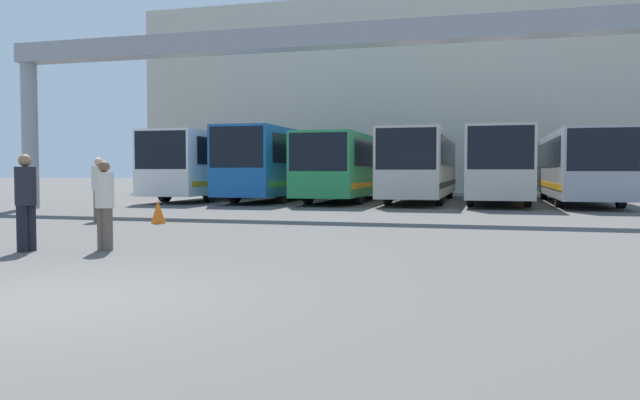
{
  "coord_description": "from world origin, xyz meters",
  "views": [
    {
      "loc": [
        4.72,
        -5.77,
        1.45
      ],
      "look_at": [
        -1.62,
        17.66,
        0.3
      ],
      "focal_mm": 35.0,
      "sensor_mm": 36.0,
      "label": 1
    }
  ],
  "objects_px": {
    "bus_slot_0": "(215,162)",
    "pedestrian_far_center": "(26,200)",
    "pedestrian_near_center": "(98,188)",
    "bus_slot_2": "(350,164)",
    "bus_slot_4": "(498,162)",
    "bus_slot_3": "(422,163)",
    "traffic_cone": "(158,212)",
    "bus_slot_5": "(578,164)",
    "pedestrian_mid_right": "(105,203)",
    "bus_slot_1": "(281,161)"
  },
  "relations": [
    {
      "from": "bus_slot_2",
      "to": "pedestrian_far_center",
      "type": "height_order",
      "value": "bus_slot_2"
    },
    {
      "from": "bus_slot_3",
      "to": "pedestrian_far_center",
      "type": "bearing_deg",
      "value": -103.87
    },
    {
      "from": "bus_slot_3",
      "to": "pedestrian_far_center",
      "type": "xyz_separation_m",
      "value": [
        -4.97,
        -20.15,
        -0.9
      ]
    },
    {
      "from": "bus_slot_4",
      "to": "pedestrian_mid_right",
      "type": "xyz_separation_m",
      "value": [
        -7.12,
        -19.21,
        -0.97
      ]
    },
    {
      "from": "bus_slot_1",
      "to": "traffic_cone",
      "type": "xyz_separation_m",
      "value": [
        1.14,
        -13.78,
        -1.6
      ]
    },
    {
      "from": "bus_slot_3",
      "to": "bus_slot_1",
      "type": "bearing_deg",
      "value": -176.0
    },
    {
      "from": "bus_slot_1",
      "to": "bus_slot_3",
      "type": "xyz_separation_m",
      "value": [
        6.84,
        0.48,
        -0.1
      ]
    },
    {
      "from": "bus_slot_2",
      "to": "bus_slot_3",
      "type": "height_order",
      "value": "bus_slot_3"
    },
    {
      "from": "bus_slot_4",
      "to": "bus_slot_5",
      "type": "height_order",
      "value": "bus_slot_4"
    },
    {
      "from": "bus_slot_2",
      "to": "bus_slot_4",
      "type": "relative_size",
      "value": 1.03
    },
    {
      "from": "bus_slot_2",
      "to": "pedestrian_near_center",
      "type": "bearing_deg",
      "value": -107.57
    },
    {
      "from": "bus_slot_0",
      "to": "bus_slot_3",
      "type": "height_order",
      "value": "bus_slot_0"
    },
    {
      "from": "bus_slot_3",
      "to": "pedestrian_far_center",
      "type": "height_order",
      "value": "bus_slot_3"
    },
    {
      "from": "bus_slot_2",
      "to": "traffic_cone",
      "type": "distance_m",
      "value": 14.22
    },
    {
      "from": "bus_slot_2",
      "to": "pedestrian_far_center",
      "type": "distance_m",
      "value": 19.93
    },
    {
      "from": "pedestrian_mid_right",
      "to": "bus_slot_2",
      "type": "bearing_deg",
      "value": -74.33
    },
    {
      "from": "pedestrian_mid_right",
      "to": "pedestrian_near_center",
      "type": "distance_m",
      "value": 6.97
    },
    {
      "from": "pedestrian_near_center",
      "to": "bus_slot_5",
      "type": "bearing_deg",
      "value": 129.53
    },
    {
      "from": "bus_slot_1",
      "to": "bus_slot_4",
      "type": "xyz_separation_m",
      "value": [
        10.26,
        0.03,
        -0.09
      ]
    },
    {
      "from": "bus_slot_3",
      "to": "bus_slot_5",
      "type": "height_order",
      "value": "bus_slot_3"
    },
    {
      "from": "bus_slot_1",
      "to": "pedestrian_mid_right",
      "type": "xyz_separation_m",
      "value": [
        3.14,
        -19.18,
        -1.06
      ]
    },
    {
      "from": "bus_slot_1",
      "to": "pedestrian_near_center",
      "type": "bearing_deg",
      "value": -93.87
    },
    {
      "from": "bus_slot_5",
      "to": "bus_slot_4",
      "type": "bearing_deg",
      "value": -170.41
    },
    {
      "from": "pedestrian_near_center",
      "to": "pedestrian_far_center",
      "type": "xyz_separation_m",
      "value": [
        2.78,
        -6.17,
        -0.04
      ]
    },
    {
      "from": "bus_slot_2",
      "to": "pedestrian_far_center",
      "type": "xyz_separation_m",
      "value": [
        -1.55,
        -19.85,
        -0.82
      ]
    },
    {
      "from": "bus_slot_5",
      "to": "pedestrian_mid_right",
      "type": "relative_size",
      "value": 7.66
    },
    {
      "from": "bus_slot_0",
      "to": "bus_slot_5",
      "type": "distance_m",
      "value": 17.11
    },
    {
      "from": "bus_slot_3",
      "to": "bus_slot_4",
      "type": "height_order",
      "value": "bus_slot_4"
    },
    {
      "from": "pedestrian_near_center",
      "to": "traffic_cone",
      "type": "height_order",
      "value": "pedestrian_near_center"
    },
    {
      "from": "pedestrian_mid_right",
      "to": "pedestrian_far_center",
      "type": "xyz_separation_m",
      "value": [
        -1.27,
        -0.49,
        0.06
      ]
    },
    {
      "from": "pedestrian_mid_right",
      "to": "pedestrian_far_center",
      "type": "bearing_deg",
      "value": 37.74
    },
    {
      "from": "bus_slot_5",
      "to": "traffic_cone",
      "type": "relative_size",
      "value": 19.14
    },
    {
      "from": "bus_slot_0",
      "to": "bus_slot_5",
      "type": "bearing_deg",
      "value": 2.57
    },
    {
      "from": "bus_slot_3",
      "to": "traffic_cone",
      "type": "relative_size",
      "value": 18.74
    },
    {
      "from": "pedestrian_near_center",
      "to": "bus_slot_0",
      "type": "bearing_deg",
      "value": -173.88
    },
    {
      "from": "pedestrian_far_center",
      "to": "bus_slot_2",
      "type": "bearing_deg",
      "value": -168.16
    },
    {
      "from": "bus_slot_1",
      "to": "bus_slot_5",
      "type": "xyz_separation_m",
      "value": [
        13.68,
        0.61,
        -0.17
      ]
    },
    {
      "from": "bus_slot_2",
      "to": "bus_slot_1",
      "type": "bearing_deg",
      "value": -176.96
    },
    {
      "from": "bus_slot_1",
      "to": "pedestrian_mid_right",
      "type": "relative_size",
      "value": 6.91
    },
    {
      "from": "bus_slot_3",
      "to": "pedestrian_mid_right",
      "type": "height_order",
      "value": "bus_slot_3"
    },
    {
      "from": "bus_slot_1",
      "to": "bus_slot_4",
      "type": "bearing_deg",
      "value": 0.16
    },
    {
      "from": "bus_slot_0",
      "to": "pedestrian_near_center",
      "type": "height_order",
      "value": "bus_slot_0"
    },
    {
      "from": "bus_slot_3",
      "to": "pedestrian_near_center",
      "type": "relative_size",
      "value": 6.71
    },
    {
      "from": "bus_slot_5",
      "to": "pedestrian_mid_right",
      "type": "xyz_separation_m",
      "value": [
        -10.54,
        -19.78,
        -0.89
      ]
    },
    {
      "from": "bus_slot_2",
      "to": "bus_slot_4",
      "type": "height_order",
      "value": "bus_slot_4"
    },
    {
      "from": "bus_slot_0",
      "to": "pedestrian_far_center",
      "type": "height_order",
      "value": "bus_slot_0"
    },
    {
      "from": "bus_slot_4",
      "to": "pedestrian_mid_right",
      "type": "distance_m",
      "value": 20.51
    },
    {
      "from": "pedestrian_near_center",
      "to": "bus_slot_2",
      "type": "bearing_deg",
      "value": 157.92
    },
    {
      "from": "bus_slot_2",
      "to": "bus_slot_3",
      "type": "distance_m",
      "value": 3.43
    },
    {
      "from": "bus_slot_5",
      "to": "pedestrian_mid_right",
      "type": "bearing_deg",
      "value": -118.04
    }
  ]
}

